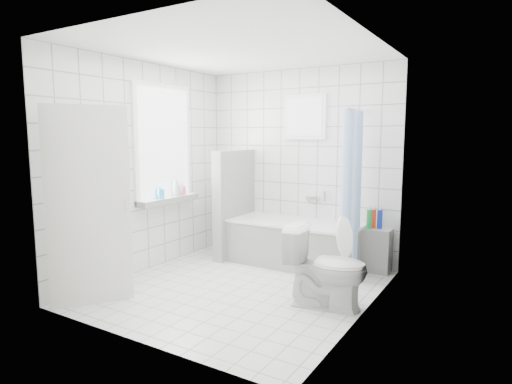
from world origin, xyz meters
The scene contains 19 objects.
ground centered at (0.00, 0.00, 0.00)m, with size 3.00×3.00×0.00m, color white.
ceiling centered at (0.00, 0.00, 2.60)m, with size 3.00×3.00×0.00m, color white.
wall_back centered at (0.00, 1.50, 1.30)m, with size 2.80×0.02×2.60m, color white.
wall_front centered at (0.00, -1.50, 1.30)m, with size 2.80×0.02×2.60m, color white.
wall_left centered at (-1.40, 0.00, 1.30)m, with size 0.02×3.00×2.60m, color white.
wall_right centered at (1.40, 0.00, 1.30)m, with size 0.02×3.00×2.60m, color white.
window_left centered at (-1.35, 0.30, 1.60)m, with size 0.01×0.90×1.40m, color white.
window_back centered at (0.10, 1.46, 1.95)m, with size 0.50×0.01×0.50m, color white.
window_sill centered at (-1.31, 0.30, 0.86)m, with size 0.18×1.02×0.08m, color white.
door centered at (-1.02, -1.15, 1.00)m, with size 0.04×0.80×2.00m, color silver.
bathtub centered at (0.14, 1.13, 0.29)m, with size 1.73×0.77×0.58m.
partition_wall centered at (-0.79, 1.07, 0.75)m, with size 0.15×0.85×1.50m, color white.
tiled_ledge centered at (1.13, 1.38, 0.28)m, with size 0.40×0.24×0.55m, color white.
toilet centered at (1.03, 0.00, 0.41)m, with size 0.46×0.80×0.81m, color white.
curtain_rod centered at (0.95, 1.10, 2.00)m, with size 0.02×0.02×0.80m, color silver.
shower_curtain centered at (0.95, 0.97, 1.10)m, with size 0.14×0.48×1.78m, color #5596FB, non-canonical shape.
tub_faucet centered at (0.24, 1.46, 0.85)m, with size 0.18×0.06×0.06m, color silver.
sill_bottles centered at (-1.30, 0.39, 1.02)m, with size 0.12×0.53×0.28m.
ledge_bottles centered at (1.11, 1.37, 0.67)m, with size 0.17×0.17×0.24m.
Camera 1 is at (2.55, -3.87, 1.70)m, focal length 30.00 mm.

